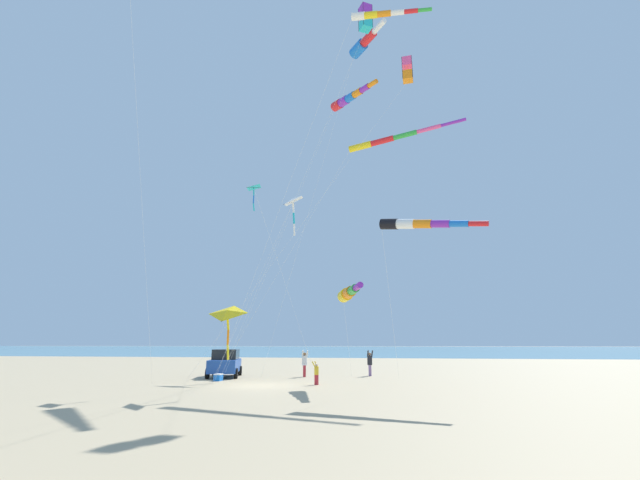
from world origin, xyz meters
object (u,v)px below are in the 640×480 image
(kite_windsock_red_high_left, at_px, (417,224))
(kite_box_magenta_far_left, at_px, (407,70))
(kite_windsock_purple_drifting, at_px, (349,293))
(person_child_green_jacket, at_px, (316,372))
(person_child_grey_jacket, at_px, (305,362))
(kite_delta_white_trailing, at_px, (254,188))
(kite_windsock_black_fish_shape, at_px, (364,43))
(kite_windsock_striped_overhead, at_px, (348,99))
(kite_delta_long_streamer_left, at_px, (293,202))
(kite_delta_checkered_midright, at_px, (227,314))
(kite_box_teal_far_right, at_px, (365,19))
(person_adult_flyer, at_px, (370,362))
(parked_car, at_px, (225,363))
(cooler_box, at_px, (218,377))
(kite_windsock_rainbow_low_near, at_px, (389,139))
(kite_windsock_long_streamer_right, at_px, (379,15))

(kite_windsock_red_high_left, distance_m, kite_box_magenta_far_left, 12.89)
(kite_windsock_purple_drifting, distance_m, kite_box_magenta_far_left, 15.45)
(person_child_green_jacket, relative_size, kite_windsock_purple_drifting, 0.13)
(person_child_grey_jacket, xyz_separation_m, kite_delta_white_trailing, (6.06, -2.14, 10.75))
(person_child_green_jacket, height_order, person_child_grey_jacket, person_child_grey_jacket)
(kite_windsock_black_fish_shape, bearing_deg, kite_windsock_striped_overhead, -161.66)
(person_child_grey_jacket, height_order, kite_delta_white_trailing, kite_delta_white_trailing)
(kite_delta_long_streamer_left, bearing_deg, kite_delta_checkered_midright, -115.14)
(person_child_green_jacket, bearing_deg, kite_box_teal_far_right, 43.48)
(person_adult_flyer, distance_m, kite_box_magenta_far_left, 20.25)
(kite_windsock_red_high_left, bearing_deg, parked_car, -124.64)
(cooler_box, relative_size, kite_windsock_rainbow_low_near, 0.04)
(person_child_green_jacket, xyz_separation_m, person_child_grey_jacket, (-5.51, -1.77, 0.29))
(person_child_green_jacket, bearing_deg, kite_delta_checkered_midright, -96.97)
(kite_delta_checkered_midright, height_order, kite_windsock_long_streamer_right, kite_windsock_long_streamer_right)
(kite_delta_white_trailing, xyz_separation_m, kite_delta_checkered_midright, (-1.26, -1.84, -7.70))
(person_child_grey_jacket, distance_m, kite_windsock_long_streamer_right, 21.76)
(kite_windsock_rainbow_low_near, height_order, kite_windsock_long_streamer_right, kite_windsock_long_streamer_right)
(person_child_green_jacket, bearing_deg, kite_windsock_purple_drifting, 64.41)
(kite_box_magenta_far_left, height_order, kite_windsock_long_streamer_right, kite_box_magenta_far_left)
(kite_windsock_striped_overhead, xyz_separation_m, kite_windsock_rainbow_low_near, (2.41, 2.87, -4.88))
(kite_windsock_rainbow_low_near, bearing_deg, person_child_grey_jacket, -120.25)
(kite_windsock_rainbow_low_near, bearing_deg, cooler_box, -88.93)
(kite_delta_long_streamer_left, height_order, kite_windsock_red_high_left, kite_delta_long_streamer_left)
(person_child_green_jacket, xyz_separation_m, kite_box_teal_far_right, (3.64, 3.45, 19.94))
(cooler_box, bearing_deg, person_adult_flyer, 120.76)
(kite_box_magenta_far_left, distance_m, kite_windsock_long_streamer_right, 8.30)
(parked_car, relative_size, kite_windsock_rainbow_low_near, 0.28)
(kite_windsock_red_high_left, bearing_deg, kite_windsock_striped_overhead, -155.07)
(parked_car, relative_size, kite_windsock_purple_drifting, 0.46)
(parked_car, distance_m, kite_windsock_rainbow_low_near, 19.05)
(parked_car, xyz_separation_m, kite_windsock_rainbow_low_near, (2.86, 11.85, 14.65))
(parked_car, xyz_separation_m, person_child_grey_jacket, (-0.86, 5.47, 0.03))
(kite_windsock_red_high_left, relative_size, kite_windsock_long_streamer_right, 0.59)
(kite_windsock_rainbow_low_near, relative_size, kite_windsock_black_fish_shape, 0.75)
(kite_box_magenta_far_left, xyz_separation_m, kite_windsock_long_streamer_right, (7.79, -1.72, -2.31))
(kite_windsock_striped_overhead, xyz_separation_m, kite_box_magenta_far_left, (3.66, 4.24, -0.60))
(kite_delta_long_streamer_left, xyz_separation_m, kite_delta_checkered_midright, (-2.13, -4.54, -6.39))
(kite_windsock_long_streamer_right, bearing_deg, kite_delta_checkered_midright, -128.47)
(person_child_green_jacket, relative_size, kite_delta_long_streamer_left, 0.12)
(parked_car, bearing_deg, kite_windsock_striped_overhead, 87.17)
(person_adult_flyer, bearing_deg, person_child_green_jacket, -21.00)
(person_child_green_jacket, distance_m, person_child_grey_jacket, 5.79)
(parked_car, relative_size, kite_delta_white_trailing, 0.39)
(kite_windsock_purple_drifting, xyz_separation_m, kite_windsock_rainbow_low_near, (-2.75, 2.61, 10.58))
(kite_windsock_purple_drifting, bearing_deg, kite_delta_long_streamer_left, -81.63)
(cooler_box, height_order, kite_windsock_rainbow_low_near, kite_windsock_rainbow_low_near)
(kite_windsock_striped_overhead, bearing_deg, parked_car, -92.83)
(kite_delta_white_trailing, relative_size, kite_box_magenta_far_left, 0.58)
(kite_windsock_red_high_left, distance_m, kite_delta_checkered_midright, 13.06)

